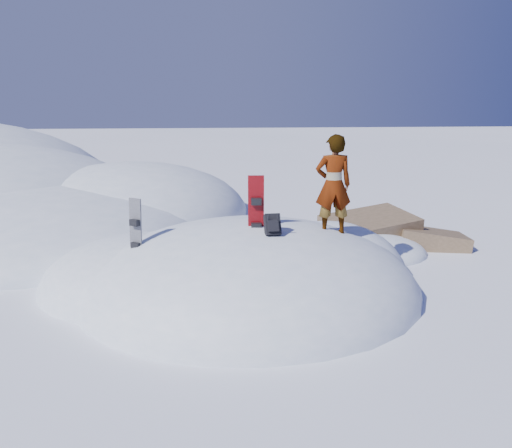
{
  "coord_description": "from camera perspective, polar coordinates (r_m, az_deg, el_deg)",
  "views": [
    {
      "loc": [
        -0.77,
        -9.64,
        3.91
      ],
      "look_at": [
        0.15,
        0.3,
        1.39
      ],
      "focal_mm": 35.0,
      "sensor_mm": 36.0,
      "label": 1
    }
  ],
  "objects": [
    {
      "name": "snow_mound",
      "position": [
        10.65,
        -1.72,
        -7.42
      ],
      "size": [
        8.0,
        6.0,
        3.0
      ],
      "color": "white",
      "rests_on": "ground"
    },
    {
      "name": "person",
      "position": [
        10.07,
        8.82,
        4.43
      ],
      "size": [
        0.74,
        0.49,
        2.01
      ],
      "primitive_type": "imported",
      "rotation": [
        0.0,
        0.0,
        3.13
      ],
      "color": "slate",
      "rests_on": "snow_mound"
    },
    {
      "name": "gear_pile",
      "position": [
        9.53,
        -16.08,
        -10.0
      ],
      "size": [
        0.78,
        0.69,
        0.2
      ],
      "rotation": [
        0.0,
        0.0,
        0.76
      ],
      "color": "black",
      "rests_on": "ground"
    },
    {
      "name": "backpack",
      "position": [
        9.31,
        1.89,
        -0.12
      ],
      "size": [
        0.32,
        0.41,
        0.48
      ],
      "rotation": [
        0.0,
        0.0,
        0.09
      ],
      "color": "black",
      "rests_on": "snow_mound"
    },
    {
      "name": "ground",
      "position": [
        10.44,
        -0.68,
        -7.87
      ],
      "size": [
        120.0,
        120.0,
        0.0
      ],
      "primitive_type": "plane",
      "color": "white",
      "rests_on": "ground"
    },
    {
      "name": "rock_outcrop",
      "position": [
        13.98,
        13.67,
        -2.45
      ],
      "size": [
        4.68,
        4.41,
        1.68
      ],
      "color": "brown",
      "rests_on": "ground"
    },
    {
      "name": "snowboard_red",
      "position": [
        9.7,
        0.01,
        0.86
      ],
      "size": [
        0.32,
        0.18,
        1.66
      ],
      "rotation": [
        0.0,
        0.0,
        -0.07
      ],
      "color": "red",
      "rests_on": "snow_mound"
    },
    {
      "name": "snowboard_dark",
      "position": [
        9.91,
        -13.59,
        -1.39
      ],
      "size": [
        0.29,
        0.28,
        1.52
      ],
      "rotation": [
        0.0,
        0.0,
        -0.6
      ],
      "color": "black",
      "rests_on": "snow_mound"
    }
  ]
}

